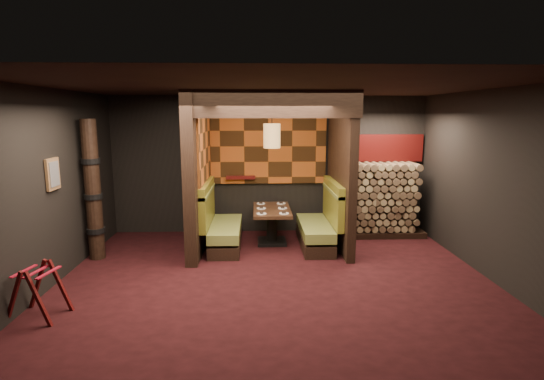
{
  "coord_description": "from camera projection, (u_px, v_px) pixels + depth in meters",
  "views": [
    {
      "loc": [
        -0.29,
        -6.08,
        2.47
      ],
      "look_at": [
        0.0,
        1.3,
        1.15
      ],
      "focal_mm": 28.0,
      "sensor_mm": 36.0,
      "label": 1
    }
  ],
  "objects": [
    {
      "name": "booth_bench_left",
      "position": [
        220.0,
        226.0,
        7.94
      ],
      "size": [
        0.68,
        1.6,
        1.14
      ],
      "color": "black",
      "rests_on": "floor"
    },
    {
      "name": "totem_column",
      "position": [
        93.0,
        191.0,
        7.18
      ],
      "size": [
        0.31,
        0.31,
        2.4
      ],
      "color": "black",
      "rests_on": "floor"
    },
    {
      "name": "booth_bench_right",
      "position": [
        320.0,
        225.0,
        8.01
      ],
      "size": [
        0.68,
        1.6,
        1.14
      ],
      "color": "black",
      "rests_on": "floor"
    },
    {
      "name": "bay_front_post",
      "position": [
        343.0,
        169.0,
        8.15
      ],
      "size": [
        0.08,
        0.08,
        2.85
      ],
      "primitive_type": "cube",
      "color": "black",
      "rests_on": "floor"
    },
    {
      "name": "wall_right",
      "position": [
        494.0,
        186.0,
        6.3
      ],
      "size": [
        0.02,
        5.5,
        2.85
      ],
      "primitive_type": "cube",
      "color": "black",
      "rests_on": "ground"
    },
    {
      "name": "partition_left",
      "position": [
        198.0,
        172.0,
        7.75
      ],
      "size": [
        0.2,
        2.2,
        2.85
      ],
      "primitive_type": "cube",
      "color": "black",
      "rests_on": "floor"
    },
    {
      "name": "partition_right",
      "position": [
        341.0,
        171.0,
        7.9
      ],
      "size": [
        0.15,
        2.1,
        2.85
      ],
      "primitive_type": "cube",
      "color": "black",
      "rests_on": "floor"
    },
    {
      "name": "dining_table",
      "position": [
        272.0,
        220.0,
        8.18
      ],
      "size": [
        0.71,
        1.3,
        0.69
      ],
      "color": "black",
      "rests_on": "floor"
    },
    {
      "name": "lacquer_shelf",
      "position": [
        241.0,
        177.0,
        8.8
      ],
      "size": [
        0.6,
        0.12,
        0.07
      ],
      "primitive_type": "cube",
      "color": "#4E100F",
      "rests_on": "wall_back"
    },
    {
      "name": "wall_left",
      "position": [
        48.0,
        189.0,
        6.05
      ],
      "size": [
        0.02,
        5.5,
        2.85
      ],
      "primitive_type": "cube",
      "color": "black",
      "rests_on": "ground"
    },
    {
      "name": "mosaic_header",
      "position": [
        379.0,
        148.0,
        8.83
      ],
      "size": [
        1.83,
        0.1,
        0.56
      ],
      "primitive_type": "cube",
      "color": "maroon",
      "rests_on": "wall_back"
    },
    {
      "name": "ceiling",
      "position": [
        276.0,
        86.0,
        5.92
      ],
      "size": [
        6.5,
        5.5,
        0.02
      ],
      "primitive_type": "cube",
      "color": "black",
      "rests_on": "ground"
    },
    {
      "name": "pendant_lamp",
      "position": [
        272.0,
        136.0,
        7.85
      ],
      "size": [
        0.31,
        0.31,
        1.0
      ],
      "color": "#A57B42",
      "rests_on": "ceiling"
    },
    {
      "name": "header_beam",
      "position": [
        272.0,
        104.0,
        6.65
      ],
      "size": [
        2.85,
        0.18,
        0.44
      ],
      "primitive_type": "cube",
      "color": "black",
      "rests_on": "partition_left"
    },
    {
      "name": "framed_picture",
      "position": [
        53.0,
        174.0,
        6.12
      ],
      "size": [
        0.05,
        0.36,
        0.46
      ],
      "color": "brown",
      "rests_on": "wall_left"
    },
    {
      "name": "firewood_stack",
      "position": [
        381.0,
        199.0,
        8.69
      ],
      "size": [
        1.73,
        0.7,
        1.5
      ],
      "color": "black",
      "rests_on": "floor"
    },
    {
      "name": "wall_front",
      "position": [
        291.0,
        244.0,
        3.46
      ],
      "size": [
        6.5,
        0.02,
        2.85
      ],
      "primitive_type": "cube",
      "color": "black",
      "rests_on": "ground"
    },
    {
      "name": "tapa_side_panel",
      "position": [
        205.0,
        148.0,
        7.85
      ],
      "size": [
        0.04,
        1.85,
        1.45
      ],
      "primitive_type": "cube",
      "color": "#AA4F1B",
      "rests_on": "partition_left"
    },
    {
      "name": "luggage_rack",
      "position": [
        38.0,
        289.0,
        5.2
      ],
      "size": [
        0.73,
        0.57,
        0.71
      ],
      "color": "#3F0909",
      "rests_on": "floor"
    },
    {
      "name": "wall_back",
      "position": [
        269.0,
        165.0,
        8.89
      ],
      "size": [
        6.5,
        0.02,
        2.85
      ],
      "primitive_type": "cube",
      "color": "black",
      "rests_on": "ground"
    },
    {
      "name": "place_settings",
      "position": [
        272.0,
        208.0,
        8.14
      ],
      "size": [
        0.59,
        1.07,
        0.03
      ],
      "color": "white",
      "rests_on": "dining_table"
    },
    {
      "name": "tapa_back_panel",
      "position": [
        268.0,
        146.0,
        8.77
      ],
      "size": [
        2.4,
        0.06,
        1.55
      ],
      "primitive_type": "cube",
      "color": "#AA4F1B",
      "rests_on": "wall_back"
    },
    {
      "name": "floor",
      "position": [
        275.0,
        280.0,
        6.43
      ],
      "size": [
        6.5,
        5.5,
        0.02
      ],
      "primitive_type": "cube",
      "color": "black",
      "rests_on": "ground"
    }
  ]
}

